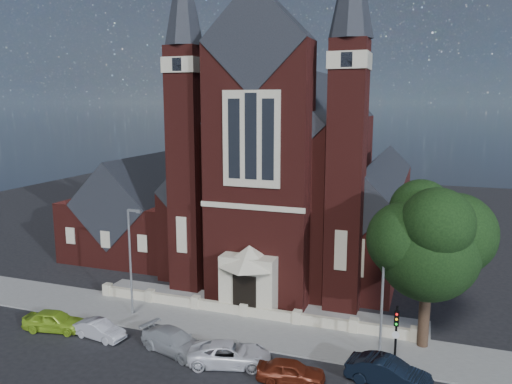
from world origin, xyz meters
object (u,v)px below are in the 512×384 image
at_px(church, 302,177).
at_px(car_silver_a, 100,330).
at_px(car_navy, 388,373).
at_px(parish_hall, 141,215).
at_px(street_tree, 430,245).
at_px(street_lamp_left, 131,256).
at_px(street_lamp_right, 384,286).
at_px(car_white_suv, 230,354).
at_px(car_dark_red, 291,371).
at_px(car_silver_b, 174,341).
at_px(traffic_signal, 396,329).
at_px(car_lime_van, 54,321).

distance_m(church, car_silver_a, 25.40).
bearing_deg(car_navy, car_silver_a, 101.43).
bearing_deg(parish_hall, street_tree, -23.26).
bearing_deg(street_lamp_left, street_lamp_right, 0.00).
xyz_separation_m(street_lamp_left, car_silver_a, (-0.05, -3.96, -3.99)).
xyz_separation_m(street_lamp_right, car_white_suv, (-8.51, -4.21, -3.91)).
relative_size(street_tree, street_lamp_left, 1.32).
bearing_deg(car_dark_red, car_white_suv, 72.87).
bearing_deg(car_dark_red, church, 5.08).
bearing_deg(car_silver_b, traffic_signal, -62.19).
relative_size(car_silver_a, car_white_suv, 0.74).
xyz_separation_m(street_tree, car_white_suv, (-11.01, -5.92, -6.27)).
bearing_deg(car_dark_red, street_lamp_right, -51.06).
relative_size(car_white_suv, car_navy, 1.07).
height_order(car_white_suv, car_navy, car_navy).
xyz_separation_m(traffic_signal, car_white_suv, (-9.41, -2.64, -1.89)).
xyz_separation_m(street_lamp_left, car_lime_van, (-3.74, -4.03, -3.87)).
relative_size(church, car_silver_b, 7.12).
height_order(street_tree, car_navy, street_tree).
bearing_deg(car_dark_red, street_tree, -55.07).
relative_size(traffic_signal, car_silver_b, 0.82).
bearing_deg(car_white_suv, traffic_signal, -90.15).
bearing_deg(car_dark_red, traffic_signal, -67.00).
distance_m(street_lamp_right, car_white_suv, 10.26).
bearing_deg(car_silver_b, parish_hall, 55.07).
height_order(street_tree, car_dark_red, street_tree).
height_order(car_lime_van, car_white_suv, car_lime_van).
xyz_separation_m(car_silver_b, car_white_suv, (3.91, -0.28, -0.02)).
xyz_separation_m(traffic_signal, car_lime_van, (-22.65, -2.46, -1.86)).
relative_size(car_white_suv, car_dark_red, 1.28).
relative_size(street_lamp_right, car_dark_red, 2.08).
bearing_deg(car_dark_red, car_silver_b, 75.32).
xyz_separation_m(traffic_signal, car_dark_red, (-5.42, -3.27, -1.92)).
bearing_deg(traffic_signal, street_lamp_right, 120.01).
bearing_deg(street_lamp_right, church, 118.04).
relative_size(street_tree, car_navy, 2.29).
xyz_separation_m(church, car_silver_b, (-2.32, -22.88, -7.47)).
bearing_deg(street_lamp_left, car_lime_van, -132.83).
xyz_separation_m(parish_hall, car_white_suv, (17.59, -18.21, -3.32)).
bearing_deg(church, car_dark_red, -76.80).
distance_m(parish_hall, street_lamp_right, 29.62).
relative_size(street_lamp_left, car_lime_van, 1.90).
distance_m(car_dark_red, car_navy, 5.43).
distance_m(parish_hall, car_navy, 32.07).
relative_size(street_lamp_left, traffic_signal, 2.02).
height_order(church, parish_hall, church).
bearing_deg(car_silver_a, street_tree, -67.14).
distance_m(church, parish_hall, 17.26).
xyz_separation_m(parish_hall, car_navy, (26.79, -17.33, -3.24)).
xyz_separation_m(church, car_navy, (10.79, -22.27, -7.42)).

